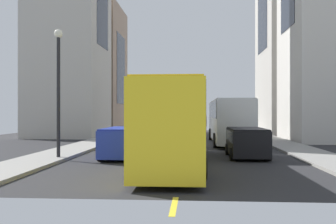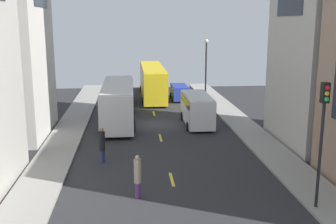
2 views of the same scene
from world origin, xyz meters
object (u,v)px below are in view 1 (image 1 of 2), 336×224
Objects in this scene: streetcar_yellow at (175,119)px; pedestrian_walking_far at (227,124)px; car_black_0 at (247,140)px; pedestrian_crossing_mid at (205,123)px; delivery_van_white at (147,123)px; car_blue_1 at (122,140)px; traffic_light_near_corner at (140,99)px; city_bus_white at (229,118)px.

streetcar_yellow is 5.90× the size of pedestrian_walking_far.
pedestrian_crossing_mid reaches higher than car_black_0.
delivery_van_white is at bearing -39.39° from pedestrian_walking_far.
traffic_light_near_corner reaches higher than car_blue_1.
pedestrian_crossing_mid is 5.82m from pedestrian_walking_far.
traffic_light_near_corner reaches higher than pedestrian_crossing_mid.
pedestrian_walking_far reaches higher than car_black_0.
city_bus_white is at bearing -123.11° from car_blue_1.
pedestrian_crossing_mid is (1.34, -15.89, -0.84)m from city_bus_white.
city_bus_white is at bearing 166.86° from delivery_van_white.
car_black_0 is 19.74m from pedestrian_walking_far.
pedestrian_walking_far is (-4.34, -22.37, -0.95)m from streetcar_yellow.
pedestrian_crossing_mid is 0.38× the size of traffic_light_near_corner.
delivery_van_white is 2.63× the size of pedestrian_walking_far.
delivery_van_white is 2.66× the size of pedestrian_crossing_mid.
traffic_light_near_corner is at bearing -78.82° from streetcar_yellow.
city_bus_white is 1.97× the size of delivery_van_white.
car_blue_1 is 26.40m from pedestrian_crossing_mid.
city_bus_white is 2.77× the size of car_blue_1.
car_blue_1 reaches higher than car_black_0.
traffic_light_near_corner reaches higher than city_bus_white.
city_bus_white reaches higher than car_black_0.
city_bus_white reaches higher than pedestrian_crossing_mid.
traffic_light_near_corner is (9.52, -18.00, 2.18)m from city_bus_white.
car_black_0 is at bearing -173.74° from car_blue_1.
pedestrian_walking_far is 0.38× the size of traffic_light_near_corner.
delivery_van_white reaches higher than pedestrian_walking_far.
car_black_0 is 29.10m from traffic_light_near_corner.
streetcar_yellow reaches higher than city_bus_white.
streetcar_yellow reaches higher than pedestrian_crossing_mid.
pedestrian_crossing_mid is at bearing -86.76° from car_black_0.
car_blue_1 is at bearing 156.95° from pedestrian_crossing_mid.
delivery_van_white is 1.41× the size of car_blue_1.
pedestrian_walking_far is at bearing -93.96° from city_bus_white.
delivery_van_white is 12.74m from car_black_0.
delivery_van_white is 11.55m from pedestrian_walking_far.
streetcar_yellow is 3.20× the size of car_black_0.
delivery_van_white is at bearing -13.14° from city_bus_white.
city_bus_white is 6.81m from delivery_van_white.
traffic_light_near_corner is at bearing -62.12° from city_bus_white.
delivery_van_white reaches higher than pedestrian_crossing_mid.
car_blue_1 is at bearing -19.41° from pedestrian_walking_far.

